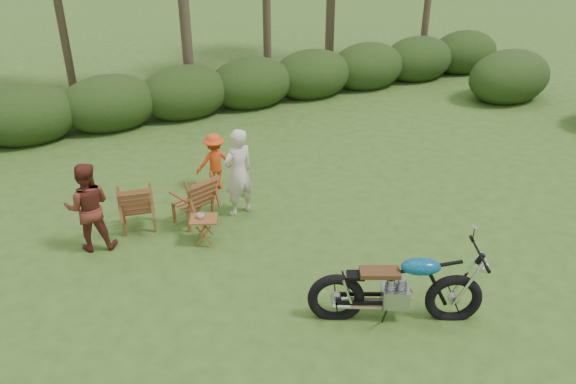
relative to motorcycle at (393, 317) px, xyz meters
name	(u,v)px	position (x,y,z in m)	size (l,w,h in m)	color
ground	(368,297)	(-0.06, 0.55, 0.00)	(80.00, 80.00, 0.00)	#304D19
motorcycle	(393,317)	(0.00, 0.00, 0.00)	(2.33, 0.89, 1.33)	#0E83BA
lawn_chair_right	(194,222)	(-1.70, 3.87, 0.00)	(0.70, 0.70, 1.01)	brown
lawn_chair_left	(140,227)	(-2.65, 4.13, 0.00)	(0.68, 0.68, 0.98)	brown
side_table	(205,230)	(-1.75, 3.10, 0.25)	(0.48, 0.40, 0.50)	brown
cup	(201,216)	(-1.79, 3.12, 0.54)	(0.12, 0.12, 0.10)	beige
adult_a	(240,213)	(-0.80, 3.80, 0.00)	(0.62, 0.41, 1.71)	beige
adult_b	(96,247)	(-3.50, 3.83, 0.00)	(0.77, 0.60, 1.58)	#5C251A
child	(217,188)	(-0.84, 4.99, 0.00)	(0.78, 0.45, 1.20)	#DF4115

